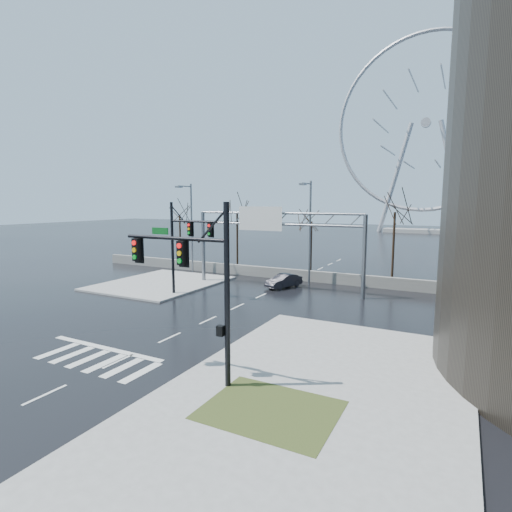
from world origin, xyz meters
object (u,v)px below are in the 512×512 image
Objects in this scene: signal_mast_near at (199,275)px; sign_gantry at (272,233)px; car at (284,281)px; signal_mast_far at (183,240)px; ferris_wheel at (426,130)px.

sign_gantry is (-5.52, 19.00, 0.31)m from signal_mast_near.
car is at bearing 56.77° from sign_gantry.
signal_mast_far is (-11.01, 13.00, -0.04)m from signal_mast_near.
sign_gantry is at bearing 47.53° from signal_mast_far.
signal_mast_near is 0.16× the size of ferris_wheel.
ferris_wheel reaches higher than sign_gantry.
signal_mast_near and signal_mast_far have the same top height.
sign_gantry reaches higher than car.
ferris_wheel is at bearing 86.16° from sign_gantry.
signal_mast_near is at bearing -73.81° from sign_gantry.
signal_mast_near is 101.29m from ferris_wheel.
sign_gantry is 0.32× the size of ferris_wheel.
car is (0.73, 1.12, -4.55)m from sign_gantry.
ferris_wheel is 13.23× the size of car.
car is at bearing 48.83° from signal_mast_far.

